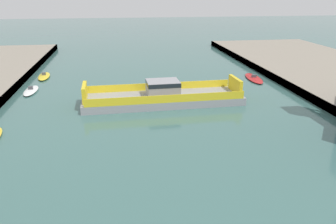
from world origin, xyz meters
TOP-DOWN VIEW (x-y plane):
  - chain_ferry at (0.64, 37.73)m, footprint 23.31×7.42m
  - moored_boat_near_left at (-19.84, 46.51)m, footprint 1.97×6.17m
  - moored_boat_mid_left at (19.22, 49.10)m, footprint 3.13×8.19m
  - moored_boat_upstream_a at (-19.61, 56.27)m, footprint 2.50×6.72m

SIDE VIEW (x-z plane):
  - moored_boat_mid_left at x=19.22m, z-range -0.24..0.65m
  - moored_boat_near_left at x=-19.84m, z-range -0.24..0.72m
  - moored_boat_upstream_a at x=-19.61m, z-range -0.24..0.73m
  - chain_ferry at x=0.64m, z-range -0.65..2.72m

